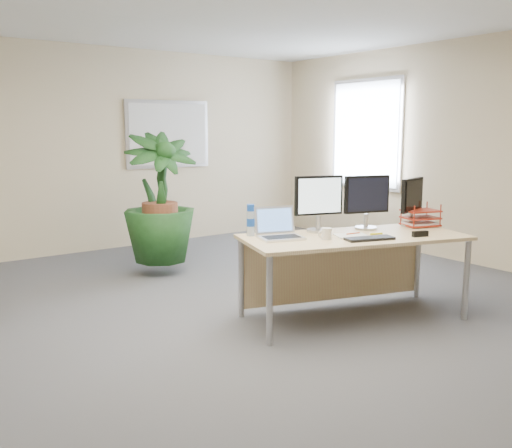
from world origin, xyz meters
TOP-DOWN VIEW (x-y plane):
  - floor at (0.00, 0.00)m, footprint 8.00×8.00m
  - back_wall at (0.00, 4.00)m, footprint 7.00×0.04m
  - whiteboard at (1.20, 3.97)m, footprint 1.30×0.04m
  - window at (3.47, 2.30)m, footprint 0.04×1.30m
  - desk at (0.89, 0.06)m, footprint 2.05×1.32m
  - floor_plant at (0.23, 2.34)m, footprint 0.89×0.89m
  - monitor_left at (0.74, 0.28)m, footprint 0.44×0.20m
  - monitor_right at (1.18, 0.13)m, footprint 0.43×0.20m
  - monitor_dark at (1.64, -0.01)m, footprint 0.40×0.18m
  - laptop at (0.28, 0.27)m, footprint 0.42×0.40m
  - keyboard at (0.82, -0.25)m, footprint 0.43×0.25m
  - coffee_mug at (0.55, -0.02)m, footprint 0.12×0.08m
  - spiral_notebook at (0.81, -0.05)m, footprint 0.32×0.29m
  - orange_pen at (0.86, -0.02)m, footprint 0.14×0.03m
  - yellow_highlighter at (1.05, -0.12)m, footprint 0.12×0.05m
  - water_bottle at (0.14, 0.48)m, footprint 0.07×0.07m
  - letter_tray at (1.70, -0.07)m, footprint 0.37×0.32m
  - stapler at (1.27, -0.40)m, footprint 0.15×0.08m

SIDE VIEW (x-z plane):
  - floor at x=0.00m, z-range 0.00..0.00m
  - desk at x=0.89m, z-range 0.21..0.94m
  - spiral_notebook at x=0.81m, z-range 0.73..0.74m
  - yellow_highlighter at x=1.05m, z-range 0.73..0.75m
  - keyboard at x=0.82m, z-range 0.73..0.75m
  - orange_pen at x=0.86m, z-range 0.74..0.75m
  - floor_plant at x=0.23m, z-range 0.00..1.50m
  - stapler at x=1.27m, z-range 0.73..0.78m
  - coffee_mug at x=0.55m, z-range 0.73..0.83m
  - laptop at x=0.28m, z-range 0.67..0.92m
  - letter_tray at x=1.70m, z-range 0.72..0.87m
  - water_bottle at x=0.14m, z-range 0.73..1.00m
  - monitor_dark at x=1.64m, z-range 0.76..1.21m
  - monitor_right at x=1.18m, z-range 0.77..1.25m
  - monitor_left at x=0.74m, z-range 0.77..1.26m
  - back_wall at x=0.00m, z-range 0.00..2.70m
  - whiteboard at x=1.20m, z-range 1.07..2.02m
  - window at x=3.47m, z-range 0.77..2.33m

